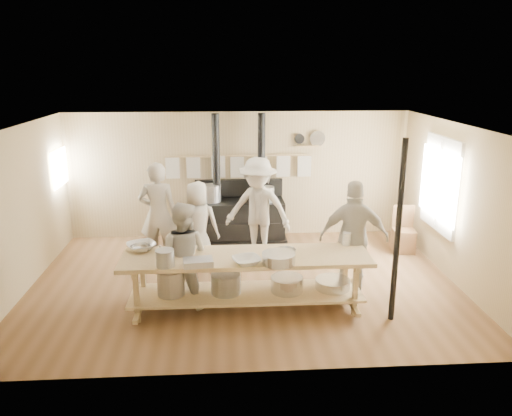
# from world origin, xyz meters

# --- Properties ---
(ground) EXTENTS (7.00, 7.00, 0.00)m
(ground) POSITION_xyz_m (0.00, 0.00, 0.00)
(ground) COLOR brown
(ground) RESTS_ON ground
(room_shell) EXTENTS (7.00, 7.00, 7.00)m
(room_shell) POSITION_xyz_m (0.00, 0.00, 1.62)
(room_shell) COLOR tan
(room_shell) RESTS_ON ground
(window_right) EXTENTS (0.09, 1.50, 1.65)m
(window_right) POSITION_xyz_m (3.47, 0.60, 1.50)
(window_right) COLOR beige
(window_right) RESTS_ON ground
(left_opening) EXTENTS (0.00, 0.90, 0.90)m
(left_opening) POSITION_xyz_m (-3.45, 2.00, 1.60)
(left_opening) COLOR white
(left_opening) RESTS_ON ground
(stove) EXTENTS (1.90, 0.75, 2.60)m
(stove) POSITION_xyz_m (-0.01, 2.12, 0.52)
(stove) COLOR black
(stove) RESTS_ON ground
(towel_rail) EXTENTS (3.00, 0.04, 0.47)m
(towel_rail) POSITION_xyz_m (0.00, 2.40, 1.56)
(towel_rail) COLOR tan
(towel_rail) RESTS_ON ground
(back_wall_shelf) EXTENTS (0.63, 0.14, 0.32)m
(back_wall_shelf) POSITION_xyz_m (1.46, 2.43, 2.00)
(back_wall_shelf) COLOR tan
(back_wall_shelf) RESTS_ON ground
(prep_table) EXTENTS (3.60, 0.90, 0.85)m
(prep_table) POSITION_xyz_m (-0.01, -0.90, 0.52)
(prep_table) COLOR tan
(prep_table) RESTS_ON ground
(support_post) EXTENTS (0.08, 0.08, 2.60)m
(support_post) POSITION_xyz_m (2.05, -1.35, 1.30)
(support_post) COLOR black
(support_post) RESTS_ON ground
(cook_far_left) EXTENTS (0.70, 0.48, 1.88)m
(cook_far_left) POSITION_xyz_m (-1.48, 0.96, 0.94)
(cook_far_left) COLOR beige
(cook_far_left) RESTS_ON ground
(cook_left) EXTENTS (0.92, 0.80, 1.61)m
(cook_left) POSITION_xyz_m (-0.93, -0.69, 0.80)
(cook_left) COLOR beige
(cook_left) RESTS_ON ground
(cook_center) EXTENTS (0.84, 0.63, 1.55)m
(cook_center) POSITION_xyz_m (-0.78, 0.87, 0.77)
(cook_center) COLOR beige
(cook_center) RESTS_ON ground
(cook_right) EXTENTS (1.13, 0.62, 1.82)m
(cook_right) POSITION_xyz_m (1.71, -0.41, 0.91)
(cook_right) COLOR beige
(cook_right) RESTS_ON ground
(cook_by_window) EXTENTS (1.41, 1.11, 1.91)m
(cook_by_window) POSITION_xyz_m (0.31, 1.12, 0.95)
(cook_by_window) COLOR beige
(cook_by_window) RESTS_ON ground
(chair) EXTENTS (0.47, 0.47, 0.88)m
(chair) POSITION_xyz_m (3.15, 1.29, 0.26)
(chair) COLOR brown
(chair) RESTS_ON ground
(bowl_white_a) EXTENTS (0.56, 0.56, 0.10)m
(bowl_white_a) POSITION_xyz_m (-1.55, -0.57, 0.90)
(bowl_white_a) COLOR white
(bowl_white_a) RESTS_ON prep_table
(bowl_steel_a) EXTENTS (0.41, 0.41, 0.09)m
(bowl_steel_a) POSITION_xyz_m (-1.55, -0.65, 0.90)
(bowl_steel_a) COLOR silver
(bowl_steel_a) RESTS_ON prep_table
(bowl_white_b) EXTENTS (0.49, 0.49, 0.10)m
(bowl_white_b) POSITION_xyz_m (-0.01, -1.23, 0.90)
(bowl_white_b) COLOR white
(bowl_white_b) RESTS_ON prep_table
(bowl_steel_b) EXTENTS (0.32, 0.32, 0.09)m
(bowl_steel_b) POSITION_xyz_m (0.58, -0.92, 0.89)
(bowl_steel_b) COLOR silver
(bowl_steel_b) RESTS_ON prep_table
(roasting_pan) EXTENTS (0.43, 0.32, 0.09)m
(roasting_pan) POSITION_xyz_m (-0.68, -1.23, 0.89)
(roasting_pan) COLOR #B2B2B7
(roasting_pan) RESTS_ON prep_table
(mixing_bowl_large) EXTENTS (0.48, 0.48, 0.15)m
(mixing_bowl_large) POSITION_xyz_m (0.43, -1.23, 0.92)
(mixing_bowl_large) COLOR silver
(mixing_bowl_large) RESTS_ON prep_table
(bucket_galv) EXTENTS (0.33, 0.33, 0.23)m
(bucket_galv) POSITION_xyz_m (-1.12, -1.23, 0.97)
(bucket_galv) COLOR gray
(bucket_galv) RESTS_ON prep_table
(deep_bowl_enamel) EXTENTS (0.35, 0.35, 0.20)m
(deep_bowl_enamel) POSITION_xyz_m (-0.96, -0.57, 0.95)
(deep_bowl_enamel) COLOR white
(deep_bowl_enamel) RESTS_ON prep_table
(pitcher) EXTENTS (0.14, 0.14, 0.20)m
(pitcher) POSITION_xyz_m (1.55, -0.57, 0.95)
(pitcher) COLOR white
(pitcher) RESTS_ON prep_table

